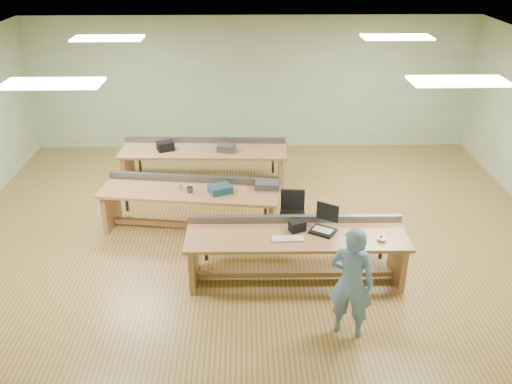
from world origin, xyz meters
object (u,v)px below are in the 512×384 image
workbench_front (296,245)px  workbench_back (204,158)px  laptop_base (323,231)px  parts_bin_grey (267,185)px  workbench_mid (190,200)px  camera_bag (297,226)px  person (351,282)px  task_chair (292,224)px  parts_bin_teal (220,189)px  drinks_can (181,187)px  mug (190,190)px

workbench_front → workbench_back: 3.67m
laptop_base → parts_bin_grey: bearing=148.3°
workbench_mid → camera_bag: bearing=-32.3°
workbench_front → workbench_mid: bearing=138.2°
workbench_front → laptop_base: bearing=6.3°
person → laptop_base: 1.26m
workbench_back → task_chair: size_ratio=3.79×
task_chair → parts_bin_teal: parts_bin_teal is taller
workbench_mid → person: size_ratio=2.00×
laptop_base → drinks_can: bearing=178.3°
laptop_base → task_chair: 1.16m
task_chair → drinks_can: (-1.84, 0.44, 0.49)m
mug → workbench_mid: bearing=96.6°
workbench_mid → workbench_back: size_ratio=0.93×
parts_bin_teal → mug: (-0.50, 0.03, -0.02)m
workbench_front → mug: (-1.64, 1.39, 0.23)m
person → drinks_can: 3.59m
laptop_base → drinks_can: size_ratio=3.11×
workbench_front → mug: workbench_front is taller
workbench_front → mug: bearing=140.1°
parts_bin_grey → mug: (-1.29, -0.13, -0.01)m
camera_bag → workbench_back: bearing=92.5°
workbench_mid → mug: (0.01, -0.10, 0.24)m
task_chair → drinks_can: size_ratio=7.93×
camera_bag → parts_bin_teal: size_ratio=0.64×
person → task_chair: 2.37m
workbench_front → task_chair: size_ratio=3.65×
parts_bin_teal → drinks_can: bearing=169.4°
workbench_front → drinks_can: size_ratio=28.95×
workbench_front → workbench_mid: size_ratio=1.03×
mug → drinks_can: (-0.16, 0.10, 0.01)m
parts_bin_teal → drinks_can: parts_bin_teal is taller
camera_bag → task_chair: camera_bag is taller
workbench_back → person: (2.11, -4.53, 0.20)m
camera_bag → drinks_can: (-1.82, 1.40, -0.02)m
laptop_base → camera_bag: size_ratio=1.50×
laptop_base → mug: 2.43m
workbench_back → person: size_ratio=2.14×
workbench_mid → parts_bin_grey: bearing=9.0°
workbench_mid → camera_bag: size_ratio=13.52×
workbench_back → laptop_base: 3.81m
workbench_back → parts_bin_grey: (1.19, -1.80, 0.24)m
workbench_front → workbench_mid: same height
laptop_base → task_chair: size_ratio=0.39×
mug → task_chair: bearing=-11.5°
workbench_back → mug: workbench_back is taller
person → task_chair: (-0.53, 2.26, -0.45)m
workbench_front → workbench_mid: 2.23m
person → laptop_base: size_ratio=4.52×
workbench_mid → laptop_base: (2.03, -1.46, 0.21)m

